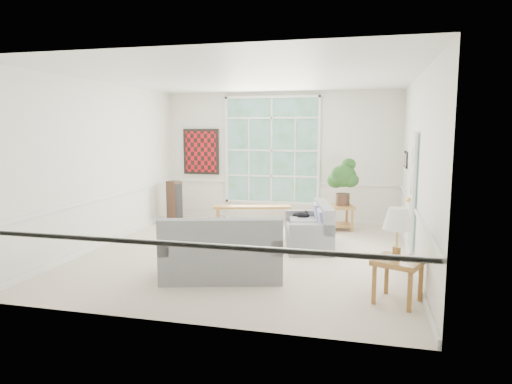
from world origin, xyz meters
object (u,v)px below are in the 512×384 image
end_table (340,218)px  side_table (398,281)px  coffee_table (243,234)px  loveseat_right (308,225)px  loveseat_front (222,246)px

end_table → side_table: size_ratio=0.96×
coffee_table → end_table: size_ratio=2.33×
loveseat_right → end_table: (0.48, 1.57, -0.13)m
loveseat_front → loveseat_right: bearing=48.4°
loveseat_front → end_table: 3.88m
end_table → coffee_table: bearing=-131.2°
loveseat_right → end_table: loveseat_right is taller
loveseat_right → end_table: 1.65m
side_table → end_table: bearing=103.4°
coffee_table → side_table: side_table is taller
loveseat_right → coffee_table: size_ratio=1.19×
loveseat_right → end_table: bearing=60.4°
coffee_table → side_table: bearing=-61.5°
loveseat_front → coffee_table: (-0.16, 1.72, -0.23)m
end_table → side_table: 4.12m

